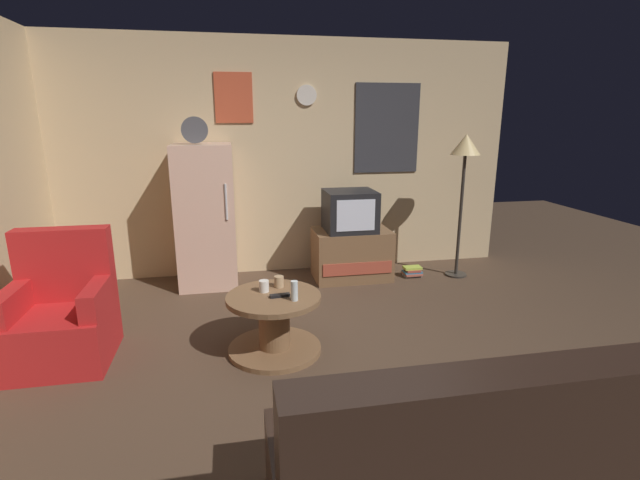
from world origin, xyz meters
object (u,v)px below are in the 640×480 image
mug_ceramic_tan (279,282)px  remote_control (280,296)px  tv_stand (352,254)px  mug_ceramic_white (264,286)px  standing_lamp (465,156)px  wine_glass (294,291)px  couch (472,470)px  coffee_table (274,324)px  fridge (206,216)px  crt_tv (350,211)px  armchair (62,316)px  book_stack (412,272)px

mug_ceramic_tan → remote_control: bearing=-94.5°
tv_stand → mug_ceramic_white: size_ratio=9.33×
standing_lamp → remote_control: (-2.18, -1.44, -0.88)m
wine_glass → couch: (0.54, -1.65, -0.23)m
standing_lamp → coffee_table: 2.86m
fridge → standing_lamp: size_ratio=1.11×
fridge → standing_lamp: 2.85m
crt_tv → coffee_table: crt_tv is taller
fridge → remote_control: size_ratio=11.80×
standing_lamp → armchair: 4.09m
mug_ceramic_tan → coffee_table: bearing=-110.0°
crt_tv → mug_ceramic_tan: size_ratio=6.00×
book_stack → couch: bearing=-107.7°
coffee_table → remote_control: bearing=-43.9°
remote_control → book_stack: (1.67, 1.50, -0.42)m
standing_lamp → book_stack: bearing=173.2°
couch → standing_lamp: bearing=64.1°
couch → armchair: bearing=138.3°
coffee_table → mug_ceramic_tan: 0.33m
mug_ceramic_tan → remote_control: 0.21m
mug_ceramic_tan → wine_glass: bearing=-74.6°
tv_stand → wine_glass: wine_glass is taller
remote_control → fridge: bearing=103.3°
crt_tv → wine_glass: bearing=-116.8°
fridge → tv_stand: size_ratio=2.11×
fridge → book_stack: 2.38m
standing_lamp → mug_ceramic_white: standing_lamp is taller
fridge → couch: 3.68m
fridge → mug_ceramic_tan: bearing=-67.7°
crt_tv → armchair: size_ratio=0.56×
standing_lamp → tv_stand: bearing=173.4°
coffee_table → armchair: 1.57m
mug_ceramic_white → crt_tv: bearing=54.0°
crt_tv → mug_ceramic_white: 1.81m
standing_lamp → remote_control: bearing=-146.5°
crt_tv → couch: crt_tv is taller
coffee_table → armchair: (-1.55, 0.20, 0.11)m
standing_lamp → wine_glass: 2.71m
wine_glass → couch: size_ratio=0.09×
mug_ceramic_tan → armchair: size_ratio=0.09×
mug_ceramic_tan → book_stack: size_ratio=0.44×
fridge → armchair: 1.82m
couch → coffee_table: bearing=110.8°
tv_stand → coffee_table: bearing=-123.4°
standing_lamp → wine_glass: standing_lamp is taller
mug_ceramic_white → armchair: (-1.49, 0.11, -0.17)m
armchair → book_stack: bearing=21.1°
wine_glass → couch: couch is taller
standing_lamp → fridge: bearing=174.7°
coffee_table → mug_ceramic_white: size_ratio=8.00×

